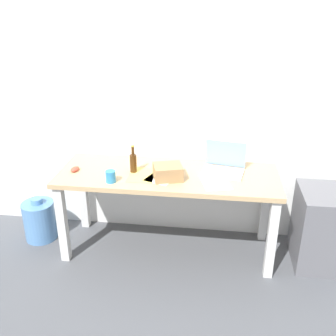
# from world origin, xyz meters

# --- Properties ---
(ground_plane) EXTENTS (8.00, 8.00, 0.00)m
(ground_plane) POSITION_xyz_m (0.00, 0.00, 0.00)
(ground_plane) COLOR #515459
(back_wall) EXTENTS (5.20, 0.08, 2.60)m
(back_wall) POSITION_xyz_m (0.00, 0.39, 1.30)
(back_wall) COLOR white
(back_wall) RESTS_ON ground
(desk) EXTENTS (1.82, 0.66, 0.74)m
(desk) POSITION_xyz_m (0.00, 0.00, 0.64)
(desk) COLOR tan
(desk) RESTS_ON ground
(laptop_right) EXTENTS (0.37, 0.30, 0.25)m
(laptop_right) POSITION_xyz_m (0.45, 0.10, 0.80)
(laptop_right) COLOR silver
(laptop_right) RESTS_ON desk
(beer_bottle) EXTENTS (0.06, 0.06, 0.24)m
(beer_bottle) POSITION_xyz_m (-0.29, -0.01, 0.83)
(beer_bottle) COLOR #47280F
(beer_bottle) RESTS_ON desk
(computer_mouse) EXTENTS (0.08, 0.11, 0.03)m
(computer_mouse) POSITION_xyz_m (-0.78, -0.05, 0.76)
(computer_mouse) COLOR #D84C38
(computer_mouse) RESTS_ON desk
(cardboard_box) EXTENTS (0.27, 0.25, 0.12)m
(cardboard_box) POSITION_xyz_m (0.01, -0.10, 0.80)
(cardboard_box) COLOR tan
(cardboard_box) RESTS_ON desk
(coffee_mug) EXTENTS (0.08, 0.08, 0.09)m
(coffee_mug) POSITION_xyz_m (-0.43, -0.21, 0.79)
(coffee_mug) COLOR #338CC6
(coffee_mug) RESTS_ON desk
(paper_sheet_center) EXTENTS (0.30, 0.35, 0.00)m
(paper_sheet_center) POSITION_xyz_m (-0.03, -0.06, 0.74)
(paper_sheet_center) COLOR white
(paper_sheet_center) RESTS_ON desk
(paper_yellow_folder) EXTENTS (0.21, 0.30, 0.00)m
(paper_yellow_folder) POSITION_xyz_m (-0.21, -0.06, 0.74)
(paper_yellow_folder) COLOR #F4E06B
(paper_yellow_folder) RESTS_ON desk
(paper_sheet_front_right) EXTENTS (0.28, 0.34, 0.00)m
(paper_sheet_front_right) POSITION_xyz_m (0.39, -0.11, 0.74)
(paper_sheet_front_right) COLOR white
(paper_sheet_front_right) RESTS_ON desk
(water_cooler_jug) EXTENTS (0.29, 0.29, 0.41)m
(water_cooler_jug) POSITION_xyz_m (-1.20, 0.02, 0.19)
(water_cooler_jug) COLOR #598CC6
(water_cooler_jug) RESTS_ON ground
(filing_cabinet) EXTENTS (0.40, 0.48, 0.66)m
(filing_cabinet) POSITION_xyz_m (1.28, -0.02, 0.33)
(filing_cabinet) COLOR slate
(filing_cabinet) RESTS_ON ground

